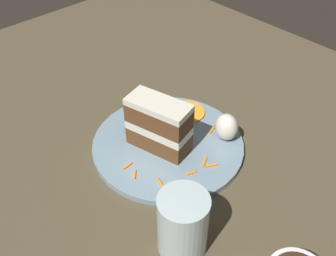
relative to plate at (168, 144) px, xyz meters
name	(u,v)px	position (x,y,z in m)	size (l,w,h in m)	color
ground_plane	(143,152)	(0.05, 0.03, -0.04)	(6.00, 6.00, 0.00)	black
dining_table	(143,146)	(0.05, 0.03, -0.02)	(1.24, 1.16, 0.03)	#4C422D
plate	(168,144)	(0.00, 0.00, 0.00)	(0.28, 0.28, 0.01)	gray
cake_slice	(159,125)	(0.00, 0.02, 0.06)	(0.12, 0.08, 0.10)	brown
cream_dollop	(226,127)	(-0.07, -0.09, 0.03)	(0.05, 0.04, 0.05)	silver
orange_garnish	(187,112)	(0.04, -0.09, 0.01)	(0.07, 0.07, 0.00)	orange
carrot_shreds_scatter	(176,150)	(-0.03, 0.00, 0.01)	(0.19, 0.20, 0.00)	orange
drinking_glass	(183,227)	(-0.17, 0.13, 0.04)	(0.07, 0.07, 0.10)	silver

